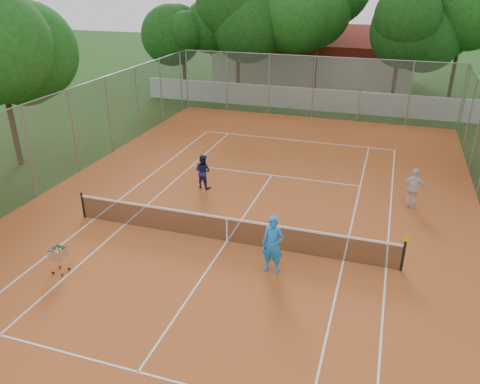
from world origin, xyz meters
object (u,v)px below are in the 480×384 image
(player_far_left, at_px, (203,171))
(player_near, at_px, (273,245))
(ball_hopper, at_px, (59,260))
(tennis_net, at_px, (227,229))
(player_far_right, at_px, (414,188))
(clubhouse, at_px, (314,56))

(player_far_left, bearing_deg, player_near, 142.45)
(ball_hopper, bearing_deg, player_far_left, 65.65)
(tennis_net, relative_size, player_far_right, 7.01)
(player_near, bearing_deg, tennis_net, 151.13)
(player_near, distance_m, ball_hopper, 6.77)
(tennis_net, height_order, ball_hopper, tennis_net)
(player_far_right, bearing_deg, ball_hopper, 43.90)
(clubhouse, height_order, player_far_right, clubhouse)
(clubhouse, relative_size, player_far_left, 10.60)
(player_far_left, relative_size, player_far_right, 0.91)
(player_near, bearing_deg, clubhouse, 101.74)
(player_far_left, bearing_deg, player_far_right, -162.73)
(tennis_net, xyz_separation_m, player_far_left, (-2.58, 4.11, 0.28))
(clubhouse, distance_m, ball_hopper, 32.59)
(player_near, distance_m, player_far_left, 7.08)
(tennis_net, xyz_separation_m, player_far_right, (6.26, 4.88, 0.36))
(tennis_net, xyz_separation_m, clubhouse, (-2.00, 29.00, 1.69))
(tennis_net, relative_size, ball_hopper, 12.48)
(player_far_left, bearing_deg, ball_hopper, 88.64)
(tennis_net, height_order, clubhouse, clubhouse)
(ball_hopper, bearing_deg, tennis_net, 27.38)
(clubhouse, relative_size, player_far_right, 9.68)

